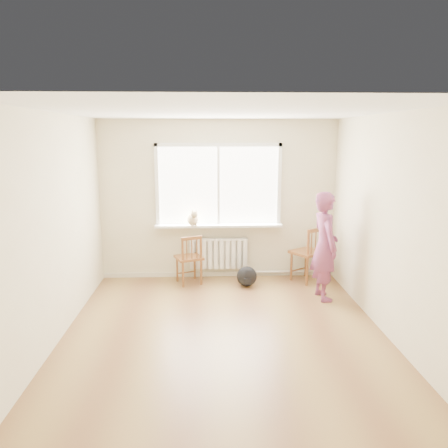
{
  "coord_description": "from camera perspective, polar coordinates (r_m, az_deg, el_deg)",
  "views": [
    {
      "loc": [
        -0.22,
        -5.11,
        2.44
      ],
      "look_at": [
        0.05,
        1.2,
        1.15
      ],
      "focal_mm": 35.0,
      "sensor_mm": 36.0,
      "label": 1
    }
  ],
  "objects": [
    {
      "name": "chair_right",
      "position": [
        7.46,
        11.08,
        -3.9
      ],
      "size": [
        0.64,
        0.63,
        0.95
      ],
      "rotation": [
        0.0,
        0.0,
        3.74
      ],
      "color": "brown",
      "rests_on": "floor"
    },
    {
      "name": "windowsill",
      "position": [
        7.4,
        -0.7,
        -0.2
      ],
      "size": [
        2.15,
        0.22,
        0.04
      ],
      "primitive_type": "cube",
      "color": "white",
      "rests_on": "back_wall"
    },
    {
      "name": "floor",
      "position": [
        5.66,
        0.02,
        -13.94
      ],
      "size": [
        4.5,
        4.5,
        0.0
      ],
      "primitive_type": "plane",
      "color": "olive",
      "rests_on": "ground"
    },
    {
      "name": "person",
      "position": [
        6.67,
        13.03,
        -2.82
      ],
      "size": [
        0.45,
        0.63,
        1.63
      ],
      "primitive_type": "imported",
      "rotation": [
        0.0,
        0.0,
        1.68
      ],
      "color": "#B43C66",
      "rests_on": "floor"
    },
    {
      "name": "back_wall",
      "position": [
        7.44,
        -0.73,
        3.14
      ],
      "size": [
        4.0,
        0.01,
        2.7
      ],
      "primitive_type": "cube",
      "color": "beige",
      "rests_on": "ground"
    },
    {
      "name": "ceiling",
      "position": [
        5.12,
        0.02,
        14.5
      ],
      "size": [
        4.5,
        4.5,
        0.0
      ],
      "primitive_type": "plane",
      "rotation": [
        3.14,
        0.0,
        0.0
      ],
      "color": "white",
      "rests_on": "back_wall"
    },
    {
      "name": "radiator",
      "position": [
        7.54,
        -0.69,
        -3.82
      ],
      "size": [
        1.0,
        0.12,
        0.55
      ],
      "color": "white",
      "rests_on": "back_wall"
    },
    {
      "name": "cat",
      "position": [
        7.29,
        -4.07,
        0.7
      ],
      "size": [
        0.25,
        0.43,
        0.29
      ],
      "rotation": [
        0.0,
        0.0,
        0.21
      ],
      "color": "beige",
      "rests_on": "windowsill"
    },
    {
      "name": "backpack",
      "position": [
        7.21,
        2.99,
        -6.84
      ],
      "size": [
        0.38,
        0.32,
        0.33
      ],
      "primitive_type": "ellipsoid",
      "rotation": [
        0.0,
        0.0,
        -0.24
      ],
      "color": "black",
      "rests_on": "floor"
    },
    {
      "name": "baseboard",
      "position": [
        7.72,
        -0.71,
        -6.53
      ],
      "size": [
        4.0,
        0.03,
        0.08
      ],
      "primitive_type": "cube",
      "color": "beige",
      "rests_on": "ground"
    },
    {
      "name": "window",
      "position": [
        7.37,
        -0.73,
        5.52
      ],
      "size": [
        2.12,
        0.05,
        1.42
      ],
      "color": "white",
      "rests_on": "back_wall"
    },
    {
      "name": "heating_pipe",
      "position": [
        7.81,
        8.57,
        -6.16
      ],
      "size": [
        1.4,
        0.04,
        0.04
      ],
      "primitive_type": "cylinder",
      "rotation": [
        0.0,
        1.57,
        0.0
      ],
      "color": "silver",
      "rests_on": "back_wall"
    },
    {
      "name": "chair_left",
      "position": [
        7.25,
        -4.5,
        -4.64
      ],
      "size": [
        0.53,
        0.52,
        0.83
      ],
      "rotation": [
        0.0,
        0.0,
        3.51
      ],
      "color": "brown",
      "rests_on": "floor"
    }
  ]
}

